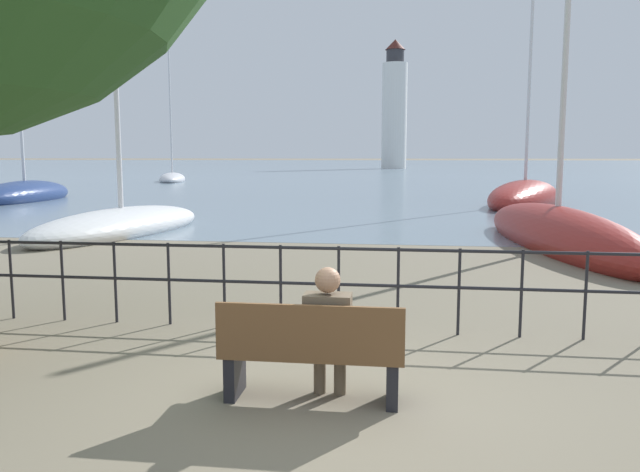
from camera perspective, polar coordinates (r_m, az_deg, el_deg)
The scene contains 11 objects.
ground_plane at distance 5.70m, azimuth -0.69°, elevation -14.67°, with size 1000.00×1000.00×0.00m, color #7A705B.
harbor_water at distance 165.03m, azimuth 7.45°, elevation 6.54°, with size 600.00×300.00×0.01m.
park_bench at distance 5.50m, azimuth -0.79°, elevation -10.80°, with size 1.61×0.45×0.90m.
seated_person_left at distance 5.48m, azimuth 0.74°, elevation -8.27°, with size 0.41×0.35×1.19m.
promenade_railing at distance 7.61m, azimuth 1.72°, elevation -3.59°, with size 11.57×0.04×1.05m.
sailboat_0 at distance 28.77m, azimuth 18.21°, elevation 3.41°, with size 5.47×9.27×12.35m.
sailboat_1 at distance 53.85m, azimuth -13.35°, elevation 5.19°, with size 4.07×7.53×12.45m.
sailboat_2 at distance 15.61m, azimuth 20.84°, elevation 0.13°, with size 2.77×9.08×8.46m.
sailboat_3 at distance 18.13m, azimuth -17.69°, elevation 1.11°, with size 3.35×7.50×11.66m.
sailboat_4 at distance 33.11m, azimuth -25.36°, elevation 3.51°, with size 2.83×7.49×12.45m.
harbor_lighthouse at distance 106.93m, azimuth 6.81°, elevation 11.43°, with size 4.17×4.17×21.21m.
Camera 1 is at (0.77, -5.23, 2.14)m, focal length 35.00 mm.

